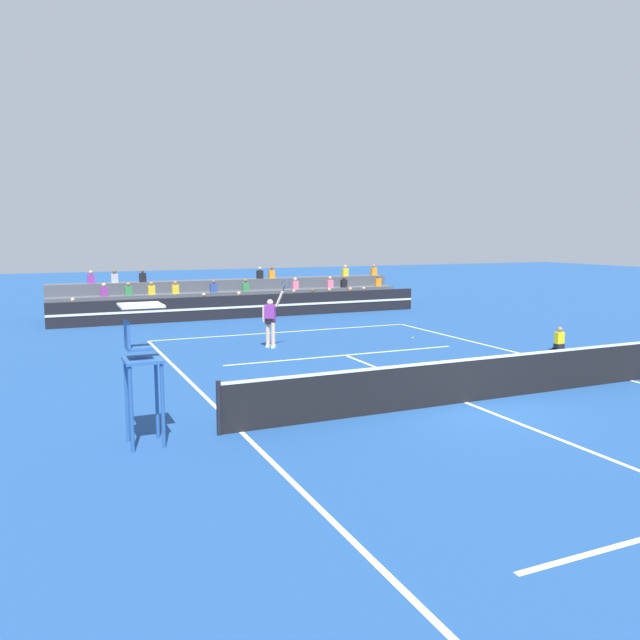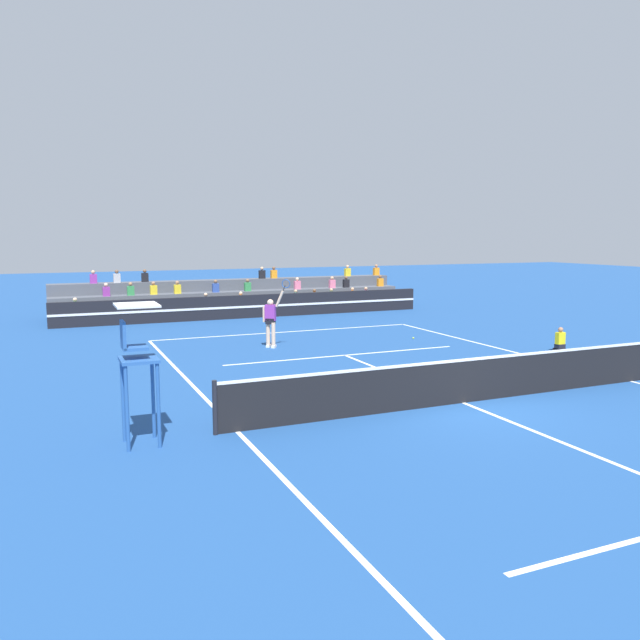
{
  "view_description": "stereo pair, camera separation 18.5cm",
  "coord_description": "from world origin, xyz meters",
  "px_view_note": "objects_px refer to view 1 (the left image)",
  "views": [
    {
      "loc": [
        -8.97,
        -11.7,
        3.92
      ],
      "look_at": [
        -0.53,
        7.27,
        1.1
      ],
      "focal_mm": 35.0,
      "sensor_mm": 36.0,
      "label": 1
    },
    {
      "loc": [
        -8.8,
        -11.77,
        3.92
      ],
      "look_at": [
        -0.53,
        7.27,
        1.1
      ],
      "focal_mm": 35.0,
      "sensor_mm": 36.0,
      "label": 2
    }
  ],
  "objects_px": {
    "tennis_ball": "(413,338)",
    "umpire_chair": "(140,355)",
    "tennis_player": "(271,320)",
    "ball_kid_courtside": "(559,342)"
  },
  "relations": [
    {
      "from": "tennis_ball",
      "to": "umpire_chair",
      "type": "bearing_deg",
      "value": -143.4
    },
    {
      "from": "tennis_player",
      "to": "ball_kid_courtside",
      "type": "bearing_deg",
      "value": -28.2
    },
    {
      "from": "tennis_player",
      "to": "umpire_chair",
      "type": "bearing_deg",
      "value": -122.82
    },
    {
      "from": "umpire_chair",
      "to": "tennis_player",
      "type": "height_order",
      "value": "umpire_chair"
    },
    {
      "from": "ball_kid_courtside",
      "to": "umpire_chair",
      "type": "bearing_deg",
      "value": -164.15
    },
    {
      "from": "ball_kid_courtside",
      "to": "tennis_player",
      "type": "distance_m",
      "value": 9.92
    },
    {
      "from": "umpire_chair",
      "to": "tennis_ball",
      "type": "xyz_separation_m",
      "value": [
        11.23,
        8.34,
        -1.68
      ]
    },
    {
      "from": "tennis_ball",
      "to": "tennis_player",
      "type": "bearing_deg",
      "value": 175.73
    },
    {
      "from": "umpire_chair",
      "to": "tennis_ball",
      "type": "bearing_deg",
      "value": 36.6
    },
    {
      "from": "ball_kid_courtside",
      "to": "tennis_player",
      "type": "height_order",
      "value": "tennis_player"
    }
  ]
}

